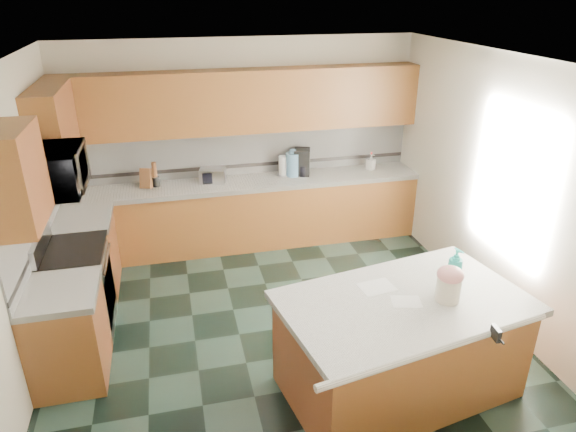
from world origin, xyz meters
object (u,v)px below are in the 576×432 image
object	(u,v)px
soap_bottle_island	(455,267)
coffee_maker	(302,162)
island_top	(405,303)
toaster_oven	(213,175)
island_base	(400,348)
knife_block	(146,178)
treat_jar	(448,289)

from	to	relation	value
soap_bottle_island	coffee_maker	bearing A→B (deg)	83.78
island_top	soap_bottle_island	bearing A→B (deg)	2.73
coffee_maker	toaster_oven	bearing A→B (deg)	-161.08
island_top	coffee_maker	world-z (taller)	coffee_maker
island_base	knife_block	xyz separation A→B (m)	(-2.08, 3.12, 0.62)
soap_bottle_island	toaster_oven	bearing A→B (deg)	103.93
toaster_oven	island_base	bearing A→B (deg)	-53.89
treat_jar	knife_block	size ratio (longest dim) A/B	0.81
knife_block	island_top	bearing A→B (deg)	-38.49
island_top	coffee_maker	size ratio (longest dim) A/B	5.67
treat_jar	coffee_maker	bearing A→B (deg)	87.93
treat_jar	island_base	bearing A→B (deg)	158.54
soap_bottle_island	coffee_maker	world-z (taller)	coffee_maker
island_top	soap_bottle_island	world-z (taller)	soap_bottle_island
island_top	knife_block	size ratio (longest dim) A/B	7.96
knife_block	coffee_maker	size ratio (longest dim) A/B	0.71
soap_bottle_island	coffee_maker	distance (m)	3.08
treat_jar	toaster_oven	bearing A→B (deg)	107.67
knife_block	coffee_maker	bearing A→B (deg)	18.61
knife_block	toaster_oven	bearing A→B (deg)	17.77
island_base	treat_jar	world-z (taller)	treat_jar
knife_block	toaster_oven	xyz separation A→B (m)	(0.84, 0.00, -0.03)
soap_bottle_island	knife_block	distance (m)	3.96
toaster_oven	knife_block	bearing A→B (deg)	-165.70
island_top	knife_block	xyz separation A→B (m)	(-2.08, 3.12, 0.16)
treat_jar	knife_block	bearing A→B (deg)	118.44
island_top	toaster_oven	world-z (taller)	toaster_oven
island_base	knife_block	distance (m)	3.80
toaster_oven	coffee_maker	xyz separation A→B (m)	(1.21, 0.03, 0.08)
island_base	island_top	world-z (taller)	island_top
treat_jar	coffee_maker	world-z (taller)	coffee_maker
island_base	treat_jar	xyz separation A→B (m)	(0.34, -0.08, 0.59)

